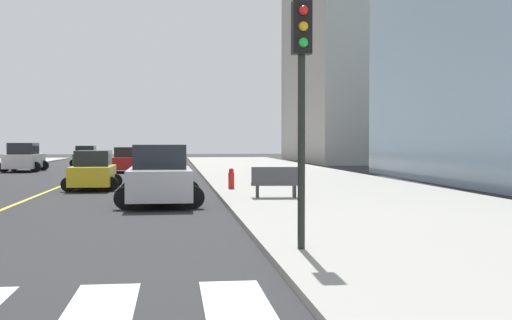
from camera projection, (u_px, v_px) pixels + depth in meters
sidewalk_kerb_east at (354, 198)px, 25.01m from camera, size 10.00×120.00×0.15m
lane_divider_paint at (89, 175)px, 43.34m from camera, size 0.16×80.00×0.01m
parking_garage_concrete at (382, 43)px, 71.58m from camera, size 18.00×24.00×25.59m
car_yellow_second at (93, 171)px, 30.18m from camera, size 2.49×3.97×1.77m
car_red_third at (125, 160)px, 46.99m from camera, size 2.56×4.02×1.77m
car_green_fourth at (86, 157)px, 57.67m from camera, size 2.54×4.05×1.80m
car_silver_fifth at (160, 177)px, 22.90m from camera, size 2.94×4.68×2.08m
car_white_sixth at (24, 158)px, 48.00m from camera, size 2.91×4.65×2.08m
traffic_light_near_corner at (302, 75)px, 12.53m from camera, size 0.36×0.41×4.69m
park_bench at (276, 183)px, 24.08m from camera, size 1.84×0.70×1.12m
fire_hydrant at (231, 179)px, 28.60m from camera, size 0.26×0.26×0.89m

